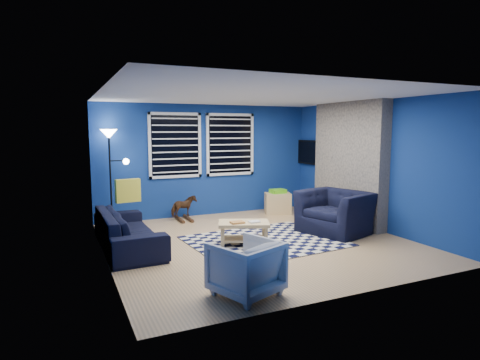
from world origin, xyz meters
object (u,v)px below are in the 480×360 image
(cabinet, at_px, (278,203))
(floor_lamp, at_px, (110,147))
(coffee_table, at_px, (244,228))
(tv, at_px, (311,152))
(rocking_horse, at_px, (184,207))
(armchair_big, at_px, (335,212))
(armchair_bent, at_px, (246,268))
(sofa, at_px, (128,230))

(cabinet, height_order, floor_lamp, floor_lamp)
(coffee_table, distance_m, cabinet, 2.71)
(tv, height_order, coffee_table, tv)
(rocking_horse, height_order, coffee_table, rocking_horse)
(tv, relative_size, floor_lamp, 0.51)
(cabinet, bearing_deg, rocking_horse, -166.24)
(armchair_big, bearing_deg, cabinet, 165.39)
(tv, relative_size, rocking_horse, 1.83)
(armchair_big, height_order, armchair_bent, armchair_big)
(cabinet, distance_m, floor_lamp, 3.89)
(coffee_table, bearing_deg, cabinet, 48.14)
(sofa, distance_m, cabinet, 3.87)
(rocking_horse, bearing_deg, floor_lamp, 70.09)
(sofa, relative_size, coffee_table, 2.20)
(coffee_table, relative_size, cabinet, 1.43)
(armchair_big, distance_m, floor_lamp, 4.57)
(armchair_big, distance_m, coffee_table, 1.93)
(coffee_table, bearing_deg, armchair_big, 1.49)
(armchair_big, relative_size, floor_lamp, 0.62)
(sofa, distance_m, rocking_horse, 2.15)
(coffee_table, bearing_deg, sofa, 160.83)
(armchair_big, height_order, coffee_table, armchair_big)
(sofa, height_order, cabinet, sofa)
(tv, xyz_separation_m, armchair_big, (-0.82, -2.06, -1.01))
(tv, bearing_deg, coffee_table, -142.50)
(armchair_big, distance_m, armchair_bent, 3.37)
(tv, distance_m, floor_lamp, 4.58)
(sofa, bearing_deg, cabinet, -70.56)
(tv, height_order, floor_lamp, floor_lamp)
(floor_lamp, bearing_deg, rocking_horse, -4.47)
(armchair_big, height_order, rocking_horse, armchair_big)
(sofa, xyz_separation_m, floor_lamp, (-0.03, 1.73, 1.29))
(cabinet, xyz_separation_m, floor_lamp, (-3.64, 0.34, 1.34))
(coffee_table, height_order, cabinet, cabinet)
(armchair_big, height_order, floor_lamp, floor_lamp)
(armchair_big, relative_size, rocking_horse, 2.22)
(armchair_bent, bearing_deg, tv, -152.88)
(sofa, bearing_deg, floor_lamp, -0.77)
(floor_lamp, bearing_deg, armchair_bent, -76.86)
(armchair_big, bearing_deg, floor_lamp, -139.69)
(sofa, distance_m, coffee_table, 1.90)
(rocking_horse, relative_size, coffee_table, 0.57)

